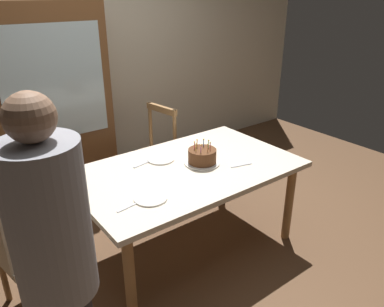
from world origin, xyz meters
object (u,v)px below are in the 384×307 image
(birthday_cake, at_px, (202,157))
(plate_near_celebrant, at_px, (151,198))
(china_cabinet, at_px, (51,105))
(dining_table, at_px, (187,176))
(chair_upholstered, at_px, (18,242))
(person_celebrant, at_px, (56,262))
(chair_spindle_back, at_px, (150,158))
(plate_far_side, at_px, (161,159))

(birthday_cake, relative_size, plate_near_celebrant, 1.27)
(birthday_cake, height_order, china_cabinet, china_cabinet)
(dining_table, relative_size, plate_near_celebrant, 7.73)
(birthday_cake, xyz_separation_m, chair_upholstered, (-1.37, 0.14, -0.26))
(dining_table, relative_size, birthday_cake, 6.07)
(person_celebrant, bearing_deg, chair_upholstered, 90.70)
(dining_table, relative_size, chair_spindle_back, 1.79)
(birthday_cake, relative_size, person_celebrant, 0.17)
(birthday_cake, bearing_deg, plate_near_celebrant, -160.43)
(dining_table, height_order, plate_near_celebrant, plate_near_celebrant)
(chair_upholstered, height_order, person_celebrant, person_celebrant)
(birthday_cake, distance_m, person_celebrant, 1.55)
(person_celebrant, bearing_deg, dining_table, 31.58)
(dining_table, relative_size, plate_far_side, 7.73)
(chair_upholstered, height_order, china_cabinet, china_cabinet)
(chair_spindle_back, relative_size, chair_upholstered, 1.00)
(birthday_cake, bearing_deg, dining_table, 170.86)
(dining_table, relative_size, china_cabinet, 0.89)
(chair_upholstered, relative_size, china_cabinet, 0.50)
(china_cabinet, bearing_deg, chair_upholstered, -117.30)
(plate_near_celebrant, height_order, china_cabinet, china_cabinet)
(plate_near_celebrant, xyz_separation_m, plate_far_side, (0.38, 0.47, 0.00))
(birthday_cake, xyz_separation_m, person_celebrant, (-1.36, -0.73, 0.16))
(chair_spindle_back, height_order, china_cabinet, china_cabinet)
(dining_table, bearing_deg, birthday_cake, -9.14)
(chair_spindle_back, height_order, person_celebrant, person_celebrant)
(chair_spindle_back, relative_size, person_celebrant, 0.57)
(plate_far_side, distance_m, chair_upholstered, 1.18)
(dining_table, height_order, plate_far_side, plate_far_side)
(dining_table, xyz_separation_m, chair_upholstered, (-1.24, 0.12, -0.12))
(dining_table, bearing_deg, person_celebrant, -148.42)
(plate_near_celebrant, bearing_deg, dining_table, 26.69)
(plate_near_celebrant, distance_m, chair_spindle_back, 1.29)
(plate_far_side, relative_size, china_cabinet, 0.12)
(dining_table, xyz_separation_m, china_cabinet, (-0.49, 1.56, 0.30))
(plate_near_celebrant, xyz_separation_m, chair_spindle_back, (0.64, 1.08, -0.28))
(plate_far_side, bearing_deg, person_celebrant, -139.10)
(plate_far_side, xyz_separation_m, chair_upholstered, (-1.15, -0.12, -0.21))
(china_cabinet, bearing_deg, plate_far_side, -72.83)
(dining_table, height_order, china_cabinet, china_cabinet)
(plate_near_celebrant, distance_m, person_celebrant, 0.94)
(birthday_cake, height_order, chair_upholstered, chair_upholstered)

